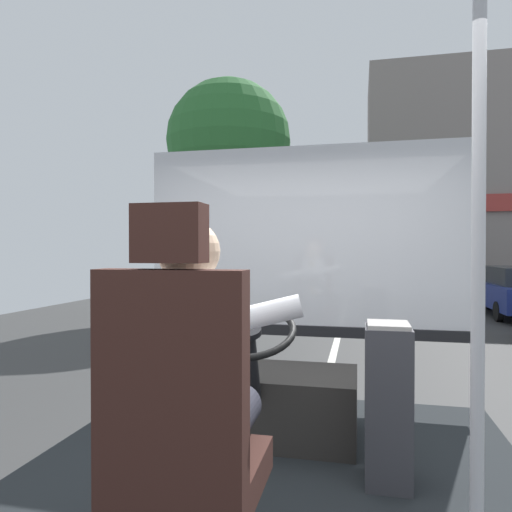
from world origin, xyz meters
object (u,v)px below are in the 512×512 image
(driver_seat, at_px, (183,434))
(handrail_pole, at_px, (478,288))
(bus_driver, at_px, (195,367))
(fare_box, at_px, (388,403))
(steering_console, at_px, (265,400))

(driver_seat, bearing_deg, handrail_pole, 13.85)
(bus_driver, bearing_deg, fare_box, 48.62)
(bus_driver, height_order, handrail_pole, handrail_pole)
(steering_console, distance_m, fare_box, 0.84)
(bus_driver, relative_size, fare_box, 1.05)
(fare_box, bearing_deg, steering_console, 148.87)
(bus_driver, height_order, steering_console, bus_driver)
(driver_seat, bearing_deg, bus_driver, 90.00)
(steering_console, relative_size, fare_box, 1.40)
(driver_seat, relative_size, handrail_pole, 0.63)
(steering_console, height_order, fare_box, steering_console)
(handrail_pole, bearing_deg, bus_driver, -172.94)
(bus_driver, height_order, fare_box, bus_driver)
(steering_console, distance_m, handrail_pole, 1.65)
(steering_console, xyz_separation_m, handrail_pole, (0.95, -1.10, 0.79))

